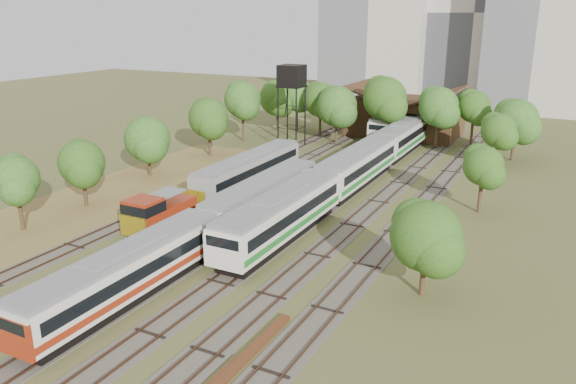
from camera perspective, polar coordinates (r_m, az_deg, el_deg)
The scene contains 15 objects.
ground at distance 38.29m, azimuth -12.08°, elevation -10.37°, with size 240.00×240.00×0.00m, color #475123.
dry_grass_patch at distance 55.35m, azimuth -21.41°, elevation -2.30°, with size 14.00×60.00×0.04m, color brown.
tracks at distance 58.35m, azimuth 2.97°, elevation -0.04°, with size 24.60×80.00×0.19m.
railcar_red_set at distance 43.88m, azimuth -8.28°, elevation -3.76°, with size 2.86×34.58×3.53m.
railcar_green_set at distance 60.85m, azimuth 7.07°, elevation 2.60°, with size 3.18×52.07×3.94m.
railcar_rear at distance 86.58m, azimuth 10.77°, elevation 6.85°, with size 3.05×16.08×3.78m.
shunter_locomotive at distance 48.57m, azimuth -13.03°, elevation -2.18°, with size 2.64×8.10×3.45m.
old_grey_coach at distance 59.97m, azimuth -3.93°, elevation 2.28°, with size 2.82×18.00×3.48m.
water_tower at distance 77.48m, azimuth 0.38°, elevation 11.50°, with size 3.24×3.24×11.22m.
rail_pile_far at distance 31.62m, azimuth -4.13°, elevation -16.21°, with size 0.56×9.03×0.29m, color brown.
maintenance_shed at distance 88.08m, azimuth 11.82°, elevation 7.58°, with size 16.45×11.55×7.58m.
tree_band_left at distance 67.68m, azimuth -11.64°, elevation 6.48°, with size 6.90×65.61×8.65m.
tree_band_far at distance 80.27m, azimuth 10.13°, elevation 8.75°, with size 37.88×10.48×9.65m.
tree_band_right at distance 51.79m, azimuth 18.11°, elevation 1.76°, with size 4.93×40.46×6.61m.
tower_centre at distance 127.30m, azimuth 19.10°, elevation 16.84°, with size 20.00×18.00×36.00m, color beige.
Camera 1 is at (22.18, -25.69, 17.73)m, focal length 35.00 mm.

